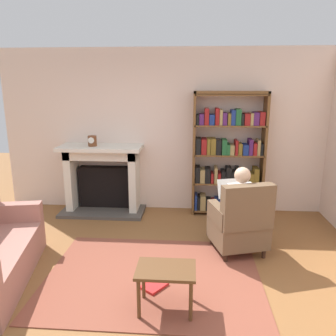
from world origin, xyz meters
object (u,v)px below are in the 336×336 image
at_px(fireplace, 103,177).
at_px(bookshelf, 228,157).
at_px(mantel_clock, 92,141).
at_px(armchair_reading, 240,223).
at_px(seated_reader, 237,205).
at_px(side_table, 166,275).

height_order(fireplace, bookshelf, bookshelf).
xyz_separation_m(mantel_clock, bookshelf, (2.20, 0.14, -0.25)).
distance_m(mantel_clock, armchair_reading, 2.70).
bearing_deg(bookshelf, mantel_clock, -176.48).
xyz_separation_m(seated_reader, side_table, (-0.82, -1.29, -0.25)).
distance_m(fireplace, bookshelf, 2.11).
height_order(armchair_reading, side_table, armchair_reading).
relative_size(armchair_reading, side_table, 1.73).
xyz_separation_m(fireplace, bookshelf, (2.07, 0.04, 0.37)).
height_order(mantel_clock, armchair_reading, mantel_clock).
distance_m(bookshelf, side_table, 2.77).
distance_m(fireplace, mantel_clock, 0.65).
relative_size(armchair_reading, seated_reader, 0.85).
xyz_separation_m(armchair_reading, seated_reader, (-0.03, 0.11, 0.20)).
bearing_deg(armchair_reading, bookshelf, -104.73).
bearing_deg(bookshelf, armchair_reading, -88.15).
relative_size(bookshelf, side_table, 3.61).
bearing_deg(seated_reader, armchair_reading, 90.00).
bearing_deg(armchair_reading, fireplace, -49.48).
xyz_separation_m(bookshelf, side_table, (-0.80, -2.58, -0.60)).
relative_size(bookshelf, seated_reader, 1.77).
height_order(mantel_clock, seated_reader, mantel_clock).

